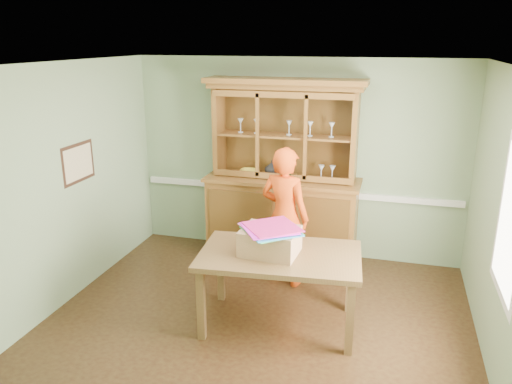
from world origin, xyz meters
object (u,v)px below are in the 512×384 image
(dining_table, at_px, (280,262))
(china_hutch, at_px, (283,199))
(person, at_px, (285,217))
(cardboard_box, at_px, (270,241))

(dining_table, bearing_deg, china_hutch, 96.53)
(china_hutch, bearing_deg, person, -75.35)
(china_hutch, height_order, dining_table, china_hutch)
(china_hutch, relative_size, dining_table, 1.42)
(dining_table, distance_m, cardboard_box, 0.25)
(china_hutch, distance_m, person, 0.73)
(dining_table, relative_size, cardboard_box, 3.06)
(dining_table, bearing_deg, person, 94.48)
(cardboard_box, bearing_deg, person, 93.89)
(dining_table, distance_m, person, 1.00)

